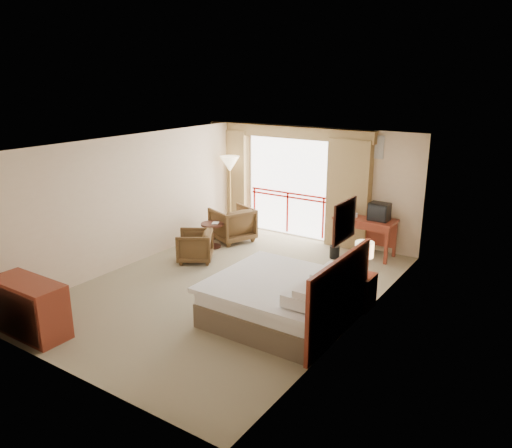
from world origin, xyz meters
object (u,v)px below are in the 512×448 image
Objects in this scene: nightstand at (361,291)px; dresser at (29,308)px; armchair_far at (233,240)px; armchair_near at (195,261)px; bed at (284,299)px; wastebasket at (335,252)px; table_lamp at (364,250)px; floor_lamp at (230,167)px; side_table at (212,231)px; tv at (379,212)px; desk at (366,226)px.

dresser is at bearing -137.08° from nightstand.
dresser reaches higher than armchair_far.
armchair_near is at bearing 177.35° from nightstand.
bed reaches higher than wastebasket.
wastebasket is (-0.54, 3.10, -0.24)m from bed.
armchair_near is at bearing 91.10° from dresser.
floor_lamp is (-4.55, 2.37, 0.61)m from table_lamp.
armchair_far is 1.58× the size of side_table.
dresser is (0.18, -4.72, 0.04)m from side_table.
desk is at bearing 175.51° from tv.
bed is 3.26m from armchair_near.
armchair_near is at bearing -75.40° from side_table.
floor_lamp reaches higher than side_table.
bed reaches higher than side_table.
side_table is (-4.05, 0.99, -0.63)m from table_lamp.
floor_lamp is (-0.59, 0.72, 1.63)m from armchair_far.
tv is (-0.63, 2.48, 0.75)m from nightstand.
desk is 3.21m from armchair_far.
floor_lamp reaches higher than bed.
table_lamp reaches higher than armchair_near.
floor_lamp is at bearing -118.50° from armchair_far.
tv is at bearing 0.84° from floor_lamp.
wastebasket is 3.04m from armchair_near.
wastebasket is 0.37× the size of armchair_near.
nightstand is at bearing -68.22° from tv.
wastebasket is (-1.39, 1.90, -0.89)m from table_lamp.
side_table is (-0.10, -0.65, 0.39)m from armchair_far.
armchair_far is 1.57m from armchair_near.
bed is 3.70m from desk.
desk is at bearing 96.90° from armchair_near.
wastebasket is at bearing 124.76° from nightstand.
bed is at bearing 33.63° from armchair_near.
table_lamp reaches higher than side_table.
tv is at bearing -12.93° from desk.
tv is 1.53× the size of wastebasket.
dresser is at bearing -83.69° from floor_lamp.
desk reaches higher than wastebasket.
armchair_near is (-3.18, -2.34, -1.04)m from tv.
armchair_near is (-2.88, -2.41, -0.67)m from desk.
table_lamp is at bearing -13.78° from side_table.
dresser reaches higher than wastebasket.
armchair_far is 0.77m from side_table.
tv reaches higher than nightstand.
desk is 6.88m from dresser.
armchair_far is at bearing -159.36° from tv.
tv is (-0.63, 2.43, 0.02)m from table_lamp.
tv is 4.09m from armchair_near.
armchair_far is at bearing 156.16° from nightstand.
dresser is at bearing -136.07° from table_lamp.
armchair_far is at bearing -165.42° from desk.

